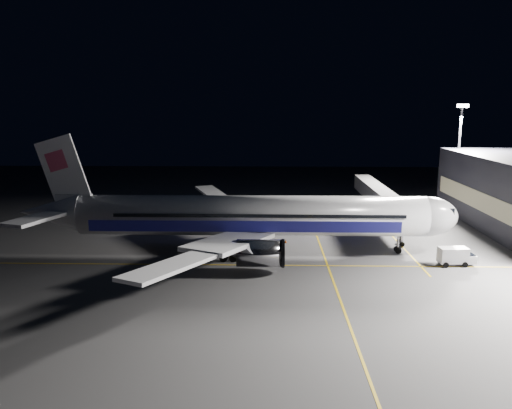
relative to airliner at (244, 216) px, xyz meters
The scene contains 12 objects.
ground 5.27m from the airliner, ahead, with size 200.00×200.00×0.00m, color #4C4C4F.
guide_line_main 12.22m from the airliner, ahead, with size 0.25×80.00×0.01m, color gold.
guide_line_cross 7.99m from the airliner, 79.83° to the right, with size 70.00×0.25×0.01m, color gold.
guide_line_side 25.67m from the airliner, 23.43° to the left, with size 0.25×40.00×0.01m, color gold.
airliner is the anchor object (origin of this frame).
jet_bridge 29.31m from the airliner, 38.04° to the left, with size 3.60×34.40×6.30m.
floodlight_mast_north 52.56m from the airliner, 37.91° to the left, with size 2.40×0.68×20.70m.
service_truck 28.50m from the airliner, 10.97° to the right, with size 4.80×2.37×2.38m.
baggage_tug 16.99m from the airliner, 77.77° to the left, with size 2.50×2.02×1.79m.
safety_cone_a 9.09m from the airliner, 148.69° to the left, with size 0.43×0.43×0.65m, color #DE4D09.
safety_cone_b 10.92m from the airliner, 101.02° to the left, with size 0.44×0.44×0.66m, color #DE4D09.
safety_cone_c 9.14m from the airliner, 39.06° to the left, with size 0.37×0.37×0.56m, color #DE4D09.
Camera 1 is at (2.26, -67.99, 20.46)m, focal length 35.00 mm.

